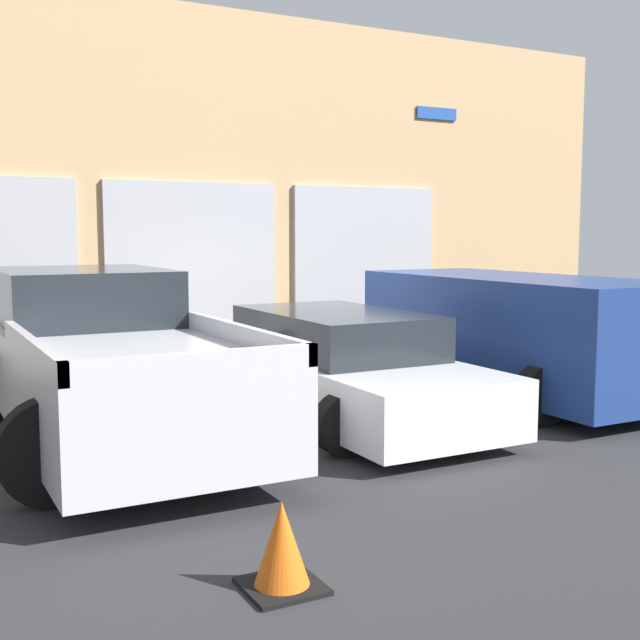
{
  "coord_description": "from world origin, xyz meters",
  "views": [
    {
      "loc": [
        -4.53,
        -9.67,
        2.16
      ],
      "look_at": [
        0.0,
        -1.12,
        1.1
      ],
      "focal_mm": 45.0,
      "sensor_mm": 36.0,
      "label": 1
    }
  ],
  "objects_px": {
    "pickup_truck": "(106,360)",
    "traffic_cone": "(282,549)",
    "sedan_white": "(339,367)",
    "sedan_side": "(514,331)"
  },
  "relations": [
    {
      "from": "sedan_side",
      "to": "pickup_truck",
      "type": "bearing_deg",
      "value": 176.91
    },
    {
      "from": "pickup_truck",
      "to": "traffic_cone",
      "type": "xyz_separation_m",
      "value": [
        0.09,
        -4.11,
        -0.58
      ]
    },
    {
      "from": "pickup_truck",
      "to": "sedan_white",
      "type": "height_order",
      "value": "pickup_truck"
    },
    {
      "from": "traffic_cone",
      "to": "sedan_side",
      "type": "bearing_deg",
      "value": 36.37
    },
    {
      "from": "sedan_white",
      "to": "traffic_cone",
      "type": "height_order",
      "value": "sedan_white"
    },
    {
      "from": "pickup_truck",
      "to": "traffic_cone",
      "type": "relative_size",
      "value": 9.46
    },
    {
      "from": "pickup_truck",
      "to": "sedan_side",
      "type": "relative_size",
      "value": 1.14
    },
    {
      "from": "sedan_white",
      "to": "traffic_cone",
      "type": "bearing_deg",
      "value": -123.53
    },
    {
      "from": "pickup_truck",
      "to": "traffic_cone",
      "type": "bearing_deg",
      "value": -88.74
    },
    {
      "from": "pickup_truck",
      "to": "sedan_white",
      "type": "xyz_separation_m",
      "value": [
        2.64,
        -0.26,
        -0.24
      ]
    }
  ]
}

